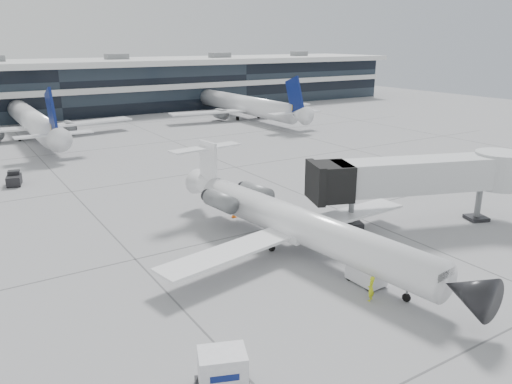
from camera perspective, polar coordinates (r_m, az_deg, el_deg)
ground at (r=41.65m, az=-0.50°, el=-4.63°), size 220.00×220.00×0.00m
terminal at (r=117.19m, az=-22.51°, el=10.66°), size 170.00×22.00×10.00m
bg_jet_center at (r=90.13m, az=-23.99°, el=5.72°), size 32.00×40.00×9.60m
bg_jet_right at (r=103.49m, az=-1.47°, el=8.45°), size 32.00×40.00×9.60m
regional_jet at (r=37.42m, az=4.55°, el=-3.52°), size 23.03×28.75×6.64m
jet_bridge at (r=44.59m, az=19.13°, el=1.85°), size 18.37×9.31×6.06m
ramp_worker at (r=31.78m, az=13.00°, el=-10.70°), size 0.70×0.61×1.61m
baggage_tug at (r=33.91m, az=12.38°, el=-9.00°), size 1.54×2.52×1.57m
cargo_uld at (r=23.90m, az=-3.84°, el=-19.87°), size 2.96×2.60×2.02m
traffic_cone at (r=45.05m, az=-2.54°, el=-2.54°), size 0.56×0.56×0.62m
far_tug at (r=61.02m, az=-25.92°, el=1.35°), size 1.93×2.67×1.53m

